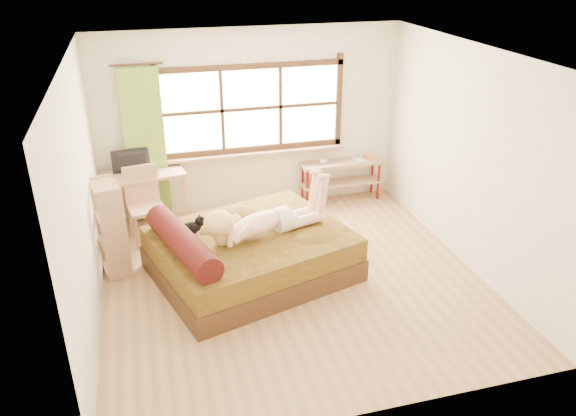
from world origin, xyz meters
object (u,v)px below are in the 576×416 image
object	(u,v)px
pipe_shelf	(342,172)
bed	(248,253)
chair	(144,200)
bookshelf	(110,228)
woman	(264,209)
kitten	(189,227)
desk	(136,181)

from	to	relation	value
pipe_shelf	bed	bearing A→B (deg)	-135.98
chair	bookshelf	bearing A→B (deg)	-128.02
woman	bookshelf	xyz separation A→B (m)	(-1.79, 0.57, -0.29)
bookshelf	chair	bearing A→B (deg)	48.26
kitten	chair	world-z (taller)	chair
woman	chair	size ratio (longest dim) A/B	1.52
woman	kitten	size ratio (longest dim) A/B	4.67
chair	woman	bearing A→B (deg)	-55.00
bed	woman	world-z (taller)	woman
bed	woman	size ratio (longest dim) A/B	1.69
chair	bookshelf	world-z (taller)	bookshelf
woman	bookshelf	distance (m)	1.90
kitten	chair	bearing A→B (deg)	95.27
bed	kitten	world-z (taller)	bed
desk	chair	size ratio (longest dim) A/B	1.36
bed	kitten	xyz separation A→B (m)	(-0.67, 0.12, 0.39)
kitten	pipe_shelf	world-z (taller)	kitten
desk	bed	bearing A→B (deg)	-63.57
pipe_shelf	bookshelf	size ratio (longest dim) A/B	1.09
kitten	bookshelf	distance (m)	1.01
woman	desk	distance (m)	2.25
woman	chair	bearing A→B (deg)	118.27
bed	pipe_shelf	world-z (taller)	bed
woman	kitten	xyz separation A→B (m)	(-0.87, 0.15, -0.20)
bookshelf	desk	bearing A→B (deg)	59.87
bookshelf	kitten	bearing A→B (deg)	-38.02
kitten	desk	distance (m)	1.67
kitten	desk	bearing A→B (deg)	93.41
woman	pipe_shelf	world-z (taller)	woman
desk	pipe_shelf	distance (m)	3.13
desk	woman	bearing A→B (deg)	-59.90
kitten	desk	size ratio (longest dim) A/B	0.24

